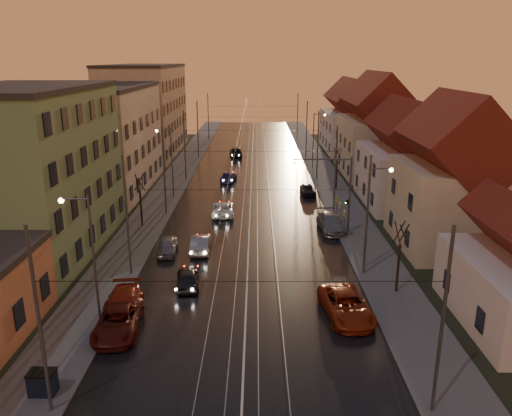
{
  "coord_description": "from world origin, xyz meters",
  "views": [
    {
      "loc": [
        0.66,
        -24.92,
        15.39
      ],
      "look_at": [
        0.63,
        18.47,
        2.3
      ],
      "focal_mm": 35.0,
      "sensor_mm": 36.0,
      "label": 1
    }
  ],
  "objects_px": {
    "street_lamp_0": "(88,247)",
    "street_lamp_2": "(169,156)",
    "street_lamp_1": "(372,208)",
    "driving_car_2": "(223,209)",
    "street_lamp_3": "(316,135)",
    "parked_left_2": "(123,307)",
    "driving_car_1": "(201,244)",
    "driving_car_3": "(228,177)",
    "parked_left_1": "(118,321)",
    "parked_left_3": "(167,246)",
    "driving_car_0": "(188,278)",
    "parked_right_0": "(346,305)",
    "parked_right_2": "(308,189)",
    "parked_right_1": "(331,223)",
    "traffic_light_mast": "(339,185)",
    "driving_car_4": "(236,152)",
    "dumpster": "(43,383)"
  },
  "relations": [
    {
      "from": "street_lamp_1",
      "to": "parked_left_2",
      "type": "distance_m",
      "value": 18.7
    },
    {
      "from": "driving_car_0",
      "to": "driving_car_1",
      "type": "distance_m",
      "value": 6.63
    },
    {
      "from": "street_lamp_1",
      "to": "driving_car_1",
      "type": "bearing_deg",
      "value": 164.48
    },
    {
      "from": "street_lamp_0",
      "to": "driving_car_4",
      "type": "relative_size",
      "value": 1.73
    },
    {
      "from": "driving_car_0",
      "to": "parked_right_0",
      "type": "bearing_deg",
      "value": 150.9
    },
    {
      "from": "street_lamp_3",
      "to": "parked_right_1",
      "type": "relative_size",
      "value": 1.53
    },
    {
      "from": "street_lamp_0",
      "to": "parked_right_2",
      "type": "bearing_deg",
      "value": 61.87
    },
    {
      "from": "parked_right_1",
      "to": "traffic_light_mast",
      "type": "bearing_deg",
      "value": -70.39
    },
    {
      "from": "driving_car_1",
      "to": "parked_right_2",
      "type": "height_order",
      "value": "driving_car_1"
    },
    {
      "from": "street_lamp_1",
      "to": "parked_right_2",
      "type": "height_order",
      "value": "street_lamp_1"
    },
    {
      "from": "street_lamp_3",
      "to": "parked_right_2",
      "type": "distance_m",
      "value": 15.32
    },
    {
      "from": "street_lamp_0",
      "to": "driving_car_4",
      "type": "bearing_deg",
      "value": 83.05
    },
    {
      "from": "driving_car_3",
      "to": "driving_car_4",
      "type": "xyz_separation_m",
      "value": [
        0.32,
        16.94,
        0.15
      ]
    },
    {
      "from": "parked_left_1",
      "to": "parked_right_0",
      "type": "bearing_deg",
      "value": 3.75
    },
    {
      "from": "street_lamp_0",
      "to": "driving_car_0",
      "type": "relative_size",
      "value": 2.08
    },
    {
      "from": "driving_car_2",
      "to": "driving_car_3",
      "type": "xyz_separation_m",
      "value": [
        -0.23,
        14.46,
        -0.02
      ]
    },
    {
      "from": "street_lamp_3",
      "to": "parked_left_2",
      "type": "distance_m",
      "value": 46.73
    },
    {
      "from": "parked_right_1",
      "to": "street_lamp_3",
      "type": "bearing_deg",
      "value": 83.02
    },
    {
      "from": "parked_right_1",
      "to": "dumpster",
      "type": "relative_size",
      "value": 4.37
    },
    {
      "from": "parked_left_3",
      "to": "parked_right_2",
      "type": "height_order",
      "value": "parked_right_2"
    },
    {
      "from": "parked_left_3",
      "to": "parked_right_1",
      "type": "distance_m",
      "value": 15.33
    },
    {
      "from": "street_lamp_2",
      "to": "driving_car_2",
      "type": "bearing_deg",
      "value": -45.05
    },
    {
      "from": "driving_car_1",
      "to": "driving_car_2",
      "type": "relative_size",
      "value": 0.89
    },
    {
      "from": "driving_car_1",
      "to": "parked_left_3",
      "type": "height_order",
      "value": "driving_car_1"
    },
    {
      "from": "street_lamp_1",
      "to": "street_lamp_2",
      "type": "bearing_deg",
      "value": 132.32
    },
    {
      "from": "street_lamp_1",
      "to": "driving_car_2",
      "type": "bearing_deg",
      "value": 131.0
    },
    {
      "from": "traffic_light_mast",
      "to": "parked_right_0",
      "type": "bearing_deg",
      "value": -96.71
    },
    {
      "from": "parked_left_1",
      "to": "parked_left_3",
      "type": "bearing_deg",
      "value": 82.46
    },
    {
      "from": "parked_left_1",
      "to": "parked_left_3",
      "type": "distance_m",
      "value": 12.29
    },
    {
      "from": "driving_car_1",
      "to": "parked_left_2",
      "type": "height_order",
      "value": "parked_left_2"
    },
    {
      "from": "driving_car_4",
      "to": "parked_left_1",
      "type": "distance_m",
      "value": 54.3
    },
    {
      "from": "parked_right_0",
      "to": "parked_right_2",
      "type": "height_order",
      "value": "parked_right_0"
    },
    {
      "from": "street_lamp_0",
      "to": "street_lamp_2",
      "type": "xyz_separation_m",
      "value": [
        0.0,
        28.0,
        0.0
      ]
    },
    {
      "from": "driving_car_1",
      "to": "parked_right_0",
      "type": "bearing_deg",
      "value": 131.57
    },
    {
      "from": "parked_left_2",
      "to": "street_lamp_3",
      "type": "bearing_deg",
      "value": 61.95
    },
    {
      "from": "street_lamp_3",
      "to": "parked_left_2",
      "type": "height_order",
      "value": "street_lamp_3"
    },
    {
      "from": "driving_car_1",
      "to": "street_lamp_2",
      "type": "bearing_deg",
      "value": -73.95
    },
    {
      "from": "parked_left_1",
      "to": "dumpster",
      "type": "bearing_deg",
      "value": -113.24
    },
    {
      "from": "street_lamp_1",
      "to": "parked_right_0",
      "type": "relative_size",
      "value": 1.46
    },
    {
      "from": "driving_car_0",
      "to": "parked_right_0",
      "type": "xyz_separation_m",
      "value": [
        10.33,
        -4.24,
        0.11
      ]
    },
    {
      "from": "driving_car_1",
      "to": "driving_car_3",
      "type": "relative_size",
      "value": 0.96
    },
    {
      "from": "traffic_light_mast",
      "to": "driving_car_3",
      "type": "bearing_deg",
      "value": 118.6
    },
    {
      "from": "driving_car_1",
      "to": "traffic_light_mast",
      "type": "bearing_deg",
      "value": -161.32
    },
    {
      "from": "street_lamp_2",
      "to": "parked_right_2",
      "type": "bearing_deg",
      "value": 5.4
    },
    {
      "from": "driving_car_2",
      "to": "parked_right_2",
      "type": "height_order",
      "value": "driving_car_2"
    },
    {
      "from": "parked_left_2",
      "to": "parked_right_0",
      "type": "distance_m",
      "value": 13.73
    },
    {
      "from": "street_lamp_1",
      "to": "parked_right_1",
      "type": "height_order",
      "value": "street_lamp_1"
    },
    {
      "from": "driving_car_4",
      "to": "dumpster",
      "type": "relative_size",
      "value": 3.86
    },
    {
      "from": "driving_car_3",
      "to": "driving_car_4",
      "type": "bearing_deg",
      "value": -85.56
    },
    {
      "from": "driving_car_4",
      "to": "dumpster",
      "type": "xyz_separation_m",
      "value": [
        -6.77,
        -59.86,
        -0.09
      ]
    }
  ]
}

